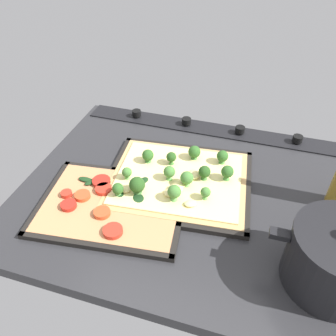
% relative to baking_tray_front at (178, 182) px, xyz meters
% --- Properties ---
extents(ground_plane, '(0.82, 0.63, 0.03)m').
position_rel_baking_tray_front_xyz_m(ground_plane, '(-0.03, 0.02, -0.02)').
color(ground_plane, '#28282B').
extents(stove_control_panel, '(0.78, 0.07, 0.03)m').
position_rel_baking_tray_front_xyz_m(stove_control_panel, '(-0.03, -0.26, 0.00)').
color(stove_control_panel, black).
rests_on(stove_control_panel, ground_plane).
extents(baking_tray_front, '(0.38, 0.33, 0.01)m').
position_rel_baking_tray_front_xyz_m(baking_tray_front, '(0.00, 0.00, 0.00)').
color(baking_tray_front, black).
rests_on(baking_tray_front, ground_plane).
extents(broccoli_pizza, '(0.35, 0.30, 0.06)m').
position_rel_baking_tray_front_xyz_m(broccoli_pizza, '(0.00, 0.00, 0.02)').
color(broccoli_pizza, tan).
rests_on(broccoli_pizza, baking_tray_front).
extents(baking_tray_back, '(0.36, 0.29, 0.01)m').
position_rel_baking_tray_front_xyz_m(baking_tray_back, '(0.12, 0.12, 0.00)').
color(baking_tray_back, black).
rests_on(baking_tray_back, ground_plane).
extents(veggie_pizza_back, '(0.33, 0.26, 0.02)m').
position_rel_baking_tray_front_xyz_m(veggie_pizza_back, '(0.13, 0.12, 0.01)').
color(veggie_pizza_back, tan).
rests_on(veggie_pizza_back, baking_tray_back).
extents(cooking_pot, '(0.24, 0.17, 0.15)m').
position_rel_baking_tray_front_xyz_m(cooking_pot, '(-0.34, 0.18, 0.06)').
color(cooking_pot, black).
rests_on(cooking_pot, ground_plane).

